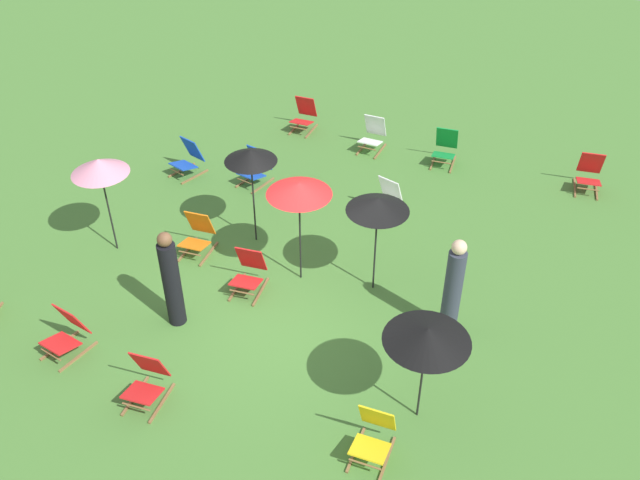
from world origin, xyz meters
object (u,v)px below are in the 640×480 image
Objects in this scene: deckchair_4 at (373,135)px; umbrella_3 at (251,156)px; deckchair_2 at (67,333)px; umbrella_0 at (299,189)px; deckchair_1 at (304,116)px; deckchair_10 at (589,174)px; deckchair_11 at (445,148)px; deckchair_12 at (374,435)px; person_1 at (171,281)px; deckchair_0 at (249,272)px; umbrella_2 at (99,166)px; deckchair_7 at (256,168)px; deckchair_6 at (386,200)px; person_0 at (453,290)px; deckchair_5 at (147,380)px; umbrella_1 at (427,335)px; deckchair_3 at (197,235)px; umbrella_4 at (378,204)px; deckchair_9 at (188,159)px.

deckchair_4 is 0.42× the size of umbrella_3.
umbrella_0 is at bearing 59.79° from deckchair_2.
deckchair_1 is 6.65m from deckchair_10.
deckchair_12 is at bearing -86.97° from deckchair_11.
deckchair_2 is 0.46× the size of person_1.
deckchair_0 is 3.19m from umbrella_2.
deckchair_10 is (6.49, 2.77, 0.00)m from deckchair_7.
deckchair_6 is 2.97m from deckchair_7.
person_0 is at bearing -79.62° from deckchair_11.
deckchair_10 is 9.84m from umbrella_2.
deckchair_5 is (1.71, -0.26, 0.00)m from deckchair_2.
deckchair_1 is 0.42× the size of umbrella_0.
umbrella_1 is (5.32, -7.16, 1.22)m from deckchair_1.
deckchair_3 is at bearing 150.58° from deckchair_0.
deckchair_5 is at bearing -65.57° from deckchair_7.
deckchair_11 is 0.43× the size of umbrella_2.
deckchair_12 is 0.49× the size of umbrella_1.
umbrella_1 is 2.83m from umbrella_4.
deckchair_5 is 4.07m from umbrella_1.
deckchair_4 is at bearing 111.81° from umbrella_4.
deckchair_1 and deckchair_6 have the same top height.
deckchair_7 is 0.46× the size of person_1.
umbrella_0 is 1.03× the size of umbrella_2.
deckchair_2 is 4.24m from umbrella_3.
deckchair_4 is 0.44× the size of umbrella_4.
umbrella_2 reaches higher than deckchair_6.
umbrella_4 is (3.72, -4.83, 1.38)m from deckchair_1.
person_1 is at bearing -127.46° from deckchair_0.
deckchair_12 is at bearing -38.25° from deckchair_7.
person_0 is (5.06, -2.68, 0.52)m from deckchair_7.
deckchair_1 is at bearing -121.59° from person_1.
deckchair_3 is at bearing -89.12° from deckchair_1.
umbrella_4 reaches higher than deckchair_10.
deckchair_2 and deckchair_4 have the same top height.
umbrella_4 is at bearing 178.98° from person_1.
umbrella_4 is (2.04, 3.70, 1.38)m from deckchair_5.
deckchair_4 is (0.10, 5.55, 0.00)m from deckchair_0.
deckchair_9 is (-3.24, -2.73, 0.00)m from deckchair_4.
deckchair_10 is 5.65m from person_0.
deckchair_2 is 1.00× the size of deckchair_7.
deckchair_5 is 0.44× the size of umbrella_4.
deckchair_3 is 0.49× the size of umbrella_1.
person_0 is at bearing -4.40° from umbrella_0.
deckchair_11 is 8.04m from deckchair_12.
deckchair_12 is 5.41m from umbrella_3.
deckchair_12 is at bearing -43.05° from umbrella_3.
umbrella_2 reaches higher than deckchair_11.
person_0 reaches higher than deckchair_1.
deckchair_9 is 1.03× the size of deckchair_10.
deckchair_3 is at bearing -172.47° from person_0.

